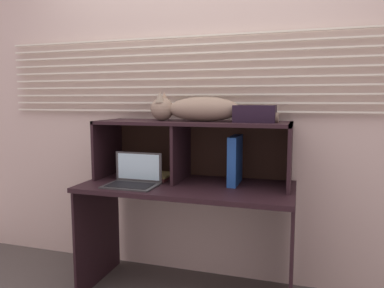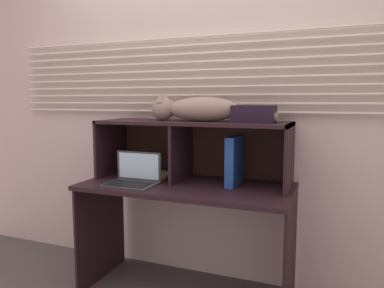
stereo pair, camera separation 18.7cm
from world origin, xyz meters
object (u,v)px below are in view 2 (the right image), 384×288
at_px(cat, 196,109).
at_px(laptop, 133,178).
at_px(book_stack, 161,176).
at_px(storage_box, 254,114).
at_px(binder_upright, 234,160).

relative_size(cat, laptop, 2.59).
xyz_separation_m(book_stack, storage_box, (0.65, 0.00, 0.45)).
height_order(cat, book_stack, cat).
distance_m(binder_upright, book_stack, 0.55).
bearing_deg(binder_upright, laptop, -159.87).
height_order(laptop, book_stack, laptop).
distance_m(book_stack, storage_box, 0.79).
height_order(laptop, storage_box, storage_box).
bearing_deg(binder_upright, storage_box, 0.00).
relative_size(cat, binder_upright, 2.70).
bearing_deg(laptop, cat, 32.61).
xyz_separation_m(laptop, binder_upright, (0.63, 0.23, 0.12)).
height_order(book_stack, storage_box, storage_box).
height_order(binder_upright, book_stack, binder_upright).
height_order(laptop, binder_upright, binder_upright).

